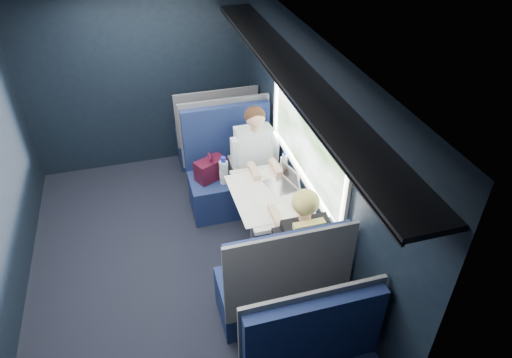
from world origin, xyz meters
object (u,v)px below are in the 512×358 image
object	(u,v)px
table	(269,200)
laptop	(285,181)
seat_row_front	(216,136)
seat_bay_near	(231,174)
cup	(284,162)
man	(256,158)
bottle_small	(285,160)
seat_bay_far	(278,287)
woman	(300,242)

from	to	relation	value
table	laptop	world-z (taller)	laptop
seat_row_front	laptop	xyz separation A→B (m)	(0.37, -1.71, 0.40)
seat_bay_near	cup	distance (m)	0.75
man	bottle_small	distance (m)	0.39
seat_bay_near	cup	world-z (taller)	seat_bay_near
table	seat_row_front	distance (m)	1.82
man	table	bearing A→B (deg)	-95.52
seat_bay_near	bottle_small	world-z (taller)	seat_bay_near
seat_bay_far	cup	bearing A→B (deg)	69.95
seat_row_front	cup	bearing A→B (deg)	-70.51
cup	bottle_small	bearing A→B (deg)	-90.00
seat_row_front	cup	distance (m)	1.49
woman	cup	bearing A→B (deg)	78.67
seat_bay_far	woman	bearing A→B (deg)	33.82
seat_row_front	seat_bay_far	bearing A→B (deg)	-90.00
table	seat_bay_near	xyz separation A→B (m)	(-0.19, 0.87, -0.24)
table	seat_bay_far	size ratio (longest dim) A/B	0.79
seat_row_front	woman	bearing A→B (deg)	-84.30
seat_row_front	seat_bay_near	bearing A→B (deg)	-90.74
seat_bay_near	table	bearing A→B (deg)	-77.43
seat_row_front	cup	size ratio (longest dim) A/B	12.03
table	seat_bay_far	xyz separation A→B (m)	(-0.18, -0.87, -0.25)
man	bottle_small	world-z (taller)	man
woman	laptop	world-z (taller)	woman
seat_row_front	woman	size ratio (longest dim) A/B	0.88
cup	woman	bearing A→B (deg)	-101.33
seat_bay_far	laptop	distance (m)	1.11
cup	table	bearing A→B (deg)	-124.07
seat_bay_far	cup	size ratio (longest dim) A/B	13.06
table	cup	distance (m)	0.55
cup	seat_row_front	bearing A→B (deg)	109.49
laptop	seat_row_front	bearing A→B (deg)	102.34
seat_row_front	table	bearing A→B (deg)	-84.20
seat_row_front	woman	xyz separation A→B (m)	(0.25, -2.50, 0.32)
bottle_small	cup	world-z (taller)	bottle_small
seat_bay_far	bottle_small	bearing A→B (deg)	69.45
man	bottle_small	bearing A→B (deg)	-51.87
woman	laptop	bearing A→B (deg)	81.21
seat_bay_near	bottle_small	size ratio (longest dim) A/B	6.47
seat_bay_near	man	xyz separation A→B (m)	(0.26, -0.17, 0.30)
table	woman	world-z (taller)	woman
table	man	world-z (taller)	man
cup	seat_bay_near	bearing A→B (deg)	138.76
bottle_small	man	bearing A→B (deg)	128.13
seat_row_front	woman	world-z (taller)	woman
laptop	woman	bearing A→B (deg)	-98.79
seat_bay_near	seat_bay_far	world-z (taller)	same
seat_bay_near	man	world-z (taller)	man
seat_bay_far	man	world-z (taller)	man
seat_bay_far	bottle_small	world-z (taller)	seat_bay_far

